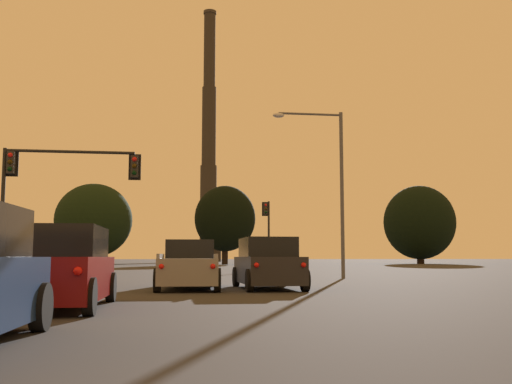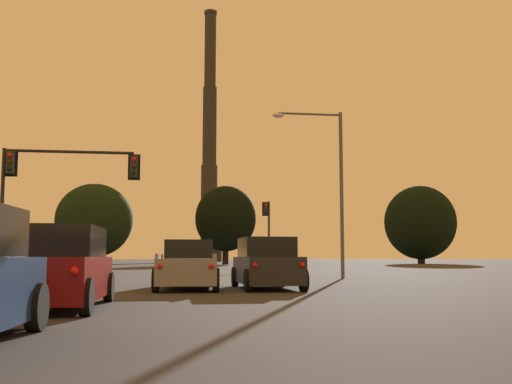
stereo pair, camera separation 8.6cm
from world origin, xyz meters
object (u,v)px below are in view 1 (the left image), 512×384
street_lamp (331,175)px  traffic_light_overhead_left (50,179)px  smokestack (209,161)px  suv_left_lane_second (60,268)px  suv_right_lane_front (268,264)px  pickup_truck_center_lane_front (189,267)px  traffic_light_far_right (267,225)px

street_lamp → traffic_light_overhead_left: bearing=-168.3°
smokestack → suv_left_lane_second: bearing=-94.8°
suv_right_lane_front → street_lamp: (5.04, 9.72, 4.72)m
suv_left_lane_second → street_lamp: bearing=57.9°
pickup_truck_center_lane_front → traffic_light_overhead_left: size_ratio=0.88×
suv_left_lane_second → traffic_light_overhead_left: size_ratio=0.77×
traffic_light_far_right → smokestack: bearing=90.1°
suv_right_lane_front → suv_left_lane_second: same height
pickup_truck_center_lane_front → suv_right_lane_front: size_ratio=1.13×
traffic_light_overhead_left → street_lamp: (14.16, 2.94, 0.88)m
suv_left_lane_second → suv_right_lane_front: bearing=52.1°
suv_left_lane_second → smokestack: bearing=85.7°
traffic_light_far_right → smokestack: 91.33m
pickup_truck_center_lane_front → street_lamp: size_ratio=0.61×
traffic_light_overhead_left → traffic_light_far_right: (13.93, 23.79, -0.76)m
traffic_light_far_right → street_lamp: 20.92m
traffic_light_overhead_left → smokestack: (13.78, 112.92, 19.17)m
traffic_light_overhead_left → street_lamp: street_lamp is taller
street_lamp → smokestack: size_ratio=0.15×
street_lamp → smokestack: 111.49m
traffic_light_far_right → suv_right_lane_front: bearing=-98.9°
traffic_light_overhead_left → smokestack: 115.36m
pickup_truck_center_lane_front → suv_right_lane_front: bearing=-10.0°
pickup_truck_center_lane_front → traffic_light_far_right: traffic_light_far_right is taller
suv_left_lane_second → traffic_light_overhead_left: traffic_light_overhead_left is taller
pickup_truck_center_lane_front → traffic_light_overhead_left: 9.63m
suv_right_lane_front → suv_left_lane_second: bearing=-129.0°
pickup_truck_center_lane_front → smokestack: bearing=89.1°
traffic_light_far_right → smokestack: (-0.15, 89.13, 19.94)m
street_lamp → suv_right_lane_front: bearing=-117.4°
traffic_light_far_right → traffic_light_overhead_left: bearing=-120.3°
pickup_truck_center_lane_front → street_lamp: bearing=51.8°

